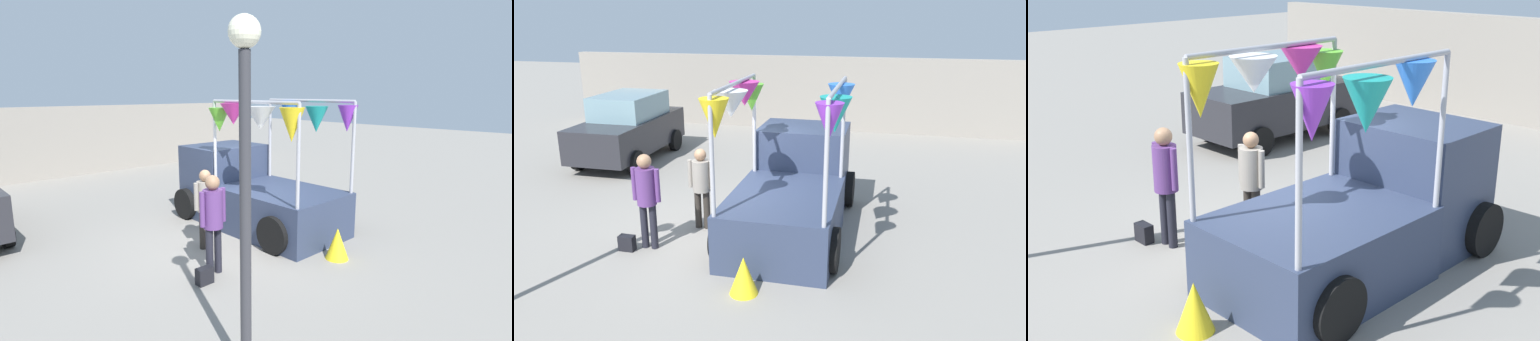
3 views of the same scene
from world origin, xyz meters
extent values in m
plane|color=gray|center=(0.00, 0.00, 0.00)|extent=(60.00, 60.00, 0.00)
cube|color=#2D3851|center=(1.29, -0.49, 0.50)|extent=(1.90, 2.60, 1.00)
cube|color=#2D3851|center=(1.29, 1.51, 0.90)|extent=(1.80, 1.40, 1.80)
cube|color=#8CB2C6|center=(1.29, 1.51, 1.35)|extent=(1.76, 1.37, 0.60)
cylinder|color=black|center=(0.34, 1.86, 0.38)|extent=(0.22, 0.76, 0.76)
cylinder|color=black|center=(2.24, 1.86, 0.38)|extent=(0.22, 0.76, 0.76)
cylinder|color=black|center=(0.34, -1.19, 0.38)|extent=(0.22, 0.76, 0.76)
cylinder|color=black|center=(2.24, -1.19, 0.38)|extent=(0.22, 0.76, 0.76)
cylinder|color=#A5A5AD|center=(0.42, 0.73, 1.96)|extent=(0.07, 0.07, 1.92)
cylinder|color=#A5A5AD|center=(2.16, 0.73, 1.96)|extent=(0.07, 0.07, 1.92)
cylinder|color=#A5A5AD|center=(0.42, -1.71, 1.96)|extent=(0.07, 0.07, 1.92)
cylinder|color=#A5A5AD|center=(2.16, -1.71, 1.96)|extent=(0.07, 0.07, 1.92)
cylinder|color=#A5A5AD|center=(0.42, -0.49, 2.92)|extent=(0.07, 2.44, 0.07)
cylinder|color=#A5A5AD|center=(2.16, -0.49, 2.92)|extent=(0.07, 2.44, 0.07)
cone|color=yellow|center=(0.42, -1.54, 2.53)|extent=(0.59, 0.59, 0.62)
cone|color=purple|center=(2.16, -1.54, 2.57)|extent=(0.60, 0.60, 0.55)
cone|color=white|center=(0.42, -0.72, 2.62)|extent=(0.83, 0.83, 0.45)
cone|color=teal|center=(2.16, -0.72, 2.51)|extent=(0.72, 0.72, 0.58)
cone|color=#D83399|center=(0.42, 0.09, 2.67)|extent=(0.60, 0.60, 0.44)
cone|color=blue|center=(2.16, 0.09, 2.63)|extent=(0.51, 0.51, 0.52)
cone|color=#66CC33|center=(0.42, 0.56, 2.52)|extent=(0.65, 0.65, 0.51)
cylinder|color=black|center=(-3.37, 2.78, 0.32)|extent=(0.18, 0.64, 0.64)
cylinder|color=black|center=(-1.14, -1.09, 0.42)|extent=(0.13, 0.13, 0.84)
cylinder|color=black|center=(-0.96, -1.09, 0.42)|extent=(0.13, 0.13, 0.84)
cylinder|color=#593372|center=(-1.05, -1.09, 1.17)|extent=(0.34, 0.34, 0.66)
sphere|color=#997051|center=(-1.05, -1.09, 1.63)|extent=(0.25, 0.25, 0.25)
cylinder|color=#593372|center=(-1.27, -1.09, 1.20)|extent=(0.09, 0.09, 0.60)
cylinder|color=#593372|center=(-0.83, -1.09, 1.20)|extent=(0.09, 0.09, 0.60)
cylinder|color=#2D2823|center=(-0.53, -0.04, 0.39)|extent=(0.13, 0.13, 0.77)
cylinder|color=#2D2823|center=(-0.35, -0.04, 0.39)|extent=(0.13, 0.13, 0.77)
cylinder|color=gray|center=(-0.44, -0.04, 1.08)|extent=(0.34, 0.34, 0.61)
sphere|color=#997051|center=(-0.44, -0.04, 1.50)|extent=(0.23, 0.23, 0.23)
cylinder|color=gray|center=(-0.66, -0.04, 1.11)|extent=(0.09, 0.09, 0.55)
cylinder|color=gray|center=(-0.22, -0.04, 1.11)|extent=(0.09, 0.09, 0.55)
cube|color=black|center=(-1.40, -1.29, 0.14)|extent=(0.28, 0.16, 0.28)
cylinder|color=#333338|center=(-2.37, -3.40, 1.75)|extent=(0.12, 0.12, 3.51)
sphere|color=#F2EDCC|center=(-2.37, -3.40, 3.67)|extent=(0.32, 0.32, 0.32)
cube|color=gray|center=(0.00, 9.29, 1.30)|extent=(18.00, 0.36, 2.60)
cone|color=yellow|center=(1.04, -2.19, 0.30)|extent=(0.56, 0.56, 0.60)
camera|label=1|loc=(-4.97, -6.32, 3.11)|focal=28.00mm
camera|label=2|loc=(2.98, -8.56, 4.05)|focal=35.00mm
camera|label=3|loc=(6.18, -5.81, 3.95)|focal=45.00mm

